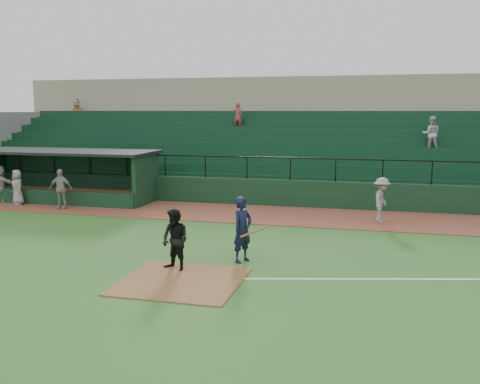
# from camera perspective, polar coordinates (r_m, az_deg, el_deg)

# --- Properties ---
(ground) EXTENTS (90.00, 90.00, 0.00)m
(ground) POSITION_cam_1_polar(r_m,az_deg,el_deg) (14.57, -4.93, -8.38)
(ground) COLOR #2B5B1D
(ground) RESTS_ON ground
(warning_track) EXTENTS (40.00, 4.00, 0.03)m
(warning_track) POSITION_cam_1_polar(r_m,az_deg,el_deg) (22.05, 1.93, -2.40)
(warning_track) COLOR brown
(warning_track) RESTS_ON ground
(home_plate_dirt) EXTENTS (3.00, 3.00, 0.03)m
(home_plate_dirt) POSITION_cam_1_polar(r_m,az_deg,el_deg) (13.67, -6.33, -9.50)
(home_plate_dirt) COLOR brown
(home_plate_dirt) RESTS_ON ground
(stadium_structure) EXTENTS (38.00, 13.08, 6.40)m
(stadium_structure) POSITION_cam_1_polar(r_m,az_deg,el_deg) (30.01, 5.44, 4.95)
(stadium_structure) COLOR black
(stadium_structure) RESTS_ON ground
(dugout) EXTENTS (8.90, 3.20, 2.42)m
(dugout) POSITION_cam_1_polar(r_m,az_deg,el_deg) (27.03, -17.94, 2.07)
(dugout) COLOR black
(dugout) RESTS_ON ground
(batter_at_plate) EXTENTS (1.16, 0.82, 1.88)m
(batter_at_plate) POSITION_cam_1_polar(r_m,az_deg,el_deg) (15.06, 0.28, -4.07)
(batter_at_plate) COLOR black
(batter_at_plate) RESTS_ON ground
(umpire) EXTENTS (1.01, 0.91, 1.69)m
(umpire) POSITION_cam_1_polar(r_m,az_deg,el_deg) (14.36, -7.00, -5.17)
(umpire) COLOR black
(umpire) RESTS_ON ground
(runner) EXTENTS (0.88, 1.24, 1.74)m
(runner) POSITION_cam_1_polar(r_m,az_deg,el_deg) (20.92, 15.05, -0.85)
(runner) COLOR gray
(runner) RESTS_ON warning_track
(dugout_player_a) EXTENTS (1.08, 0.59, 1.74)m
(dugout_player_a) POSITION_cam_1_polar(r_m,az_deg,el_deg) (24.39, -18.81, 0.33)
(dugout_player_a) COLOR #A09B95
(dugout_player_a) RESTS_ON warning_track
(dugout_player_b) EXTENTS (0.94, 0.87, 1.61)m
(dugout_player_b) POSITION_cam_1_polar(r_m,az_deg,el_deg) (26.13, -22.88, 0.49)
(dugout_player_b) COLOR gray
(dugout_player_b) RESTS_ON warning_track
(dugout_player_c) EXTENTS (1.67, 0.71, 1.74)m
(dugout_player_c) POSITION_cam_1_polar(r_m,az_deg,el_deg) (27.17, -24.43, 0.82)
(dugout_player_c) COLOR #ABA7A0
(dugout_player_c) RESTS_ON warning_track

